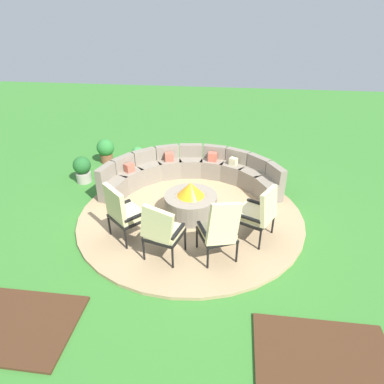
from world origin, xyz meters
TOP-DOWN VIEW (x-y plane):
  - ground_plane at (0.00, 0.00)m, footprint 24.00×24.00m
  - patio_circle at (0.00, 0.00)m, footprint 4.44×4.44m
  - mulch_bed_left at (-2.00, -2.92)m, footprint 1.66×1.17m
  - mulch_bed_right at (2.00, -2.92)m, footprint 1.66×1.17m
  - fire_pit at (0.00, 0.00)m, footprint 1.03×1.03m
  - curved_stone_bench at (-0.17, 1.29)m, footprint 3.89×1.92m
  - lounge_chair_front_left at (-1.06, -0.92)m, footprint 0.79×0.79m
  - lounge_chair_front_right at (-0.29, -1.37)m, footprint 0.69×0.68m
  - lounge_chair_back_left at (0.62, -1.27)m, footprint 0.74×0.78m
  - lounge_chair_back_right at (1.26, -0.62)m, footprint 0.82×0.82m
  - potted_plant_0 at (-2.73, 1.18)m, footprint 0.41×0.41m
  - potted_plant_1 at (-1.67, 2.20)m, footprint 0.29×0.29m
  - potted_plant_2 at (-2.58, 2.36)m, footprint 0.46×0.46m

SIDE VIEW (x-z plane):
  - ground_plane at x=0.00m, z-range 0.00..0.00m
  - mulch_bed_left at x=-2.00m, z-range 0.00..0.04m
  - mulch_bed_right at x=2.00m, z-range 0.00..0.04m
  - patio_circle at x=0.00m, z-range 0.00..0.06m
  - potted_plant_1 at x=-1.67m, z-range 0.03..0.56m
  - fire_pit at x=0.00m, z-range -0.02..0.68m
  - potted_plant_0 at x=-2.73m, z-range 0.02..0.66m
  - curved_stone_bench at x=-0.17m, z-range -0.01..0.72m
  - potted_plant_2 at x=-2.58m, z-range 0.03..0.68m
  - lounge_chair_back_right at x=1.26m, z-range 0.08..1.11m
  - lounge_chair_front_right at x=-0.29m, z-range 0.07..1.14m
  - lounge_chair_front_left at x=-1.06m, z-range 0.08..1.16m
  - lounge_chair_back_left at x=0.62m, z-range 0.05..1.21m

